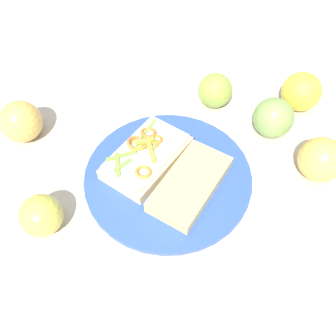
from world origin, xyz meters
The scene contains 10 objects.
ground_plane centered at (0.00, 0.00, 0.00)m, with size 2.00×2.00×0.00m, color #B9AC9D.
plate centered at (0.00, 0.00, 0.01)m, with size 0.31×0.31×0.01m, color #2F4DB8.
sandwich centered at (0.00, -0.05, 0.03)m, with size 0.17×0.11×0.05m.
bread_slice_side centered at (0.00, 0.05, 0.02)m, with size 0.17×0.09×0.03m, color tan.
apple_0 centered at (0.21, -0.11, 0.04)m, with size 0.07×0.07×0.07m, color gold.
apple_1 centered at (-0.33, 0.11, 0.04)m, with size 0.08×0.08×0.08m, color gold.
apple_2 centered at (-0.22, -0.04, 0.04)m, with size 0.07×0.07×0.07m, color #8BAA3D.
apple_3 centered at (-0.22, 0.10, 0.04)m, with size 0.08×0.08×0.08m, color #7A9C4C.
apple_4 centered at (0.09, -0.30, 0.04)m, with size 0.08×0.08×0.08m, color gold.
apple_5 centered at (-0.18, 0.21, 0.04)m, with size 0.08×0.08×0.08m, color gold.
Camera 1 is at (0.31, 0.24, 0.55)m, focal length 38.24 mm.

